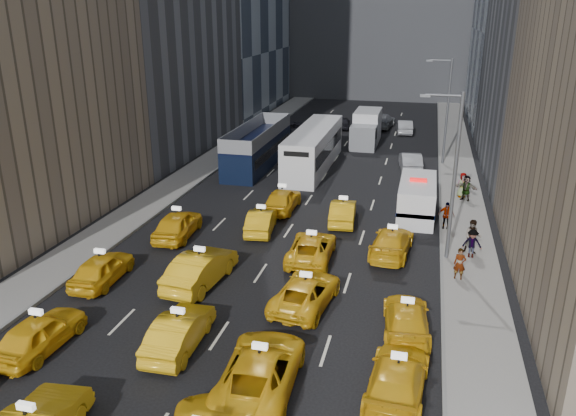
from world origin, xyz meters
name	(u,v)px	position (x,y,z in m)	size (l,w,h in m)	color
ground	(201,363)	(0.00, 0.00, 0.00)	(160.00, 160.00, 0.00)	black
sidewalk_west	(198,170)	(-10.50, 25.00, 0.07)	(3.00, 90.00, 0.15)	gray
sidewalk_east	(460,189)	(10.50, 25.00, 0.07)	(3.00, 90.00, 0.15)	gray
curb_west	(214,171)	(-9.05, 25.00, 0.09)	(0.15, 90.00, 0.18)	slate
curb_east	(440,187)	(9.05, 25.00, 0.09)	(0.15, 90.00, 0.18)	slate
streetlight_near	(453,172)	(9.18, 12.00, 4.92)	(2.15, 0.22, 9.00)	#595B60
streetlight_far	(446,108)	(9.18, 32.00, 4.92)	(2.15, 0.22, 9.00)	#595B60
taxi_4	(40,333)	(-6.54, -0.64, 0.74)	(1.74, 4.32, 1.47)	#EDAF13
taxi_5	(179,331)	(-1.22, 0.82, 0.73)	(1.54, 4.43, 1.46)	#EDAF13
taxi_6	(260,370)	(2.66, -0.88, 0.77)	(2.56, 5.54, 1.54)	#EDAF13
taxi_7	(397,378)	(7.41, -0.10, 0.70)	(1.97, 4.85, 1.41)	#EDAF13
taxi_8	(102,269)	(-7.33, 5.18, 0.72)	(1.71, 4.25, 1.45)	#EDAF13
taxi_9	(201,269)	(-2.49, 6.15, 0.83)	(1.76, 5.06, 1.67)	#EDAF13
taxi_10	(306,292)	(2.96, 5.33, 0.68)	(2.24, 4.87, 1.35)	#EDAF13
taxi_11	(406,319)	(7.52, 4.09, 0.66)	(1.86, 4.57, 1.33)	#EDAF13
taxi_12	(178,224)	(-6.14, 11.47, 0.79)	(1.87, 4.65, 1.58)	#EDAF13
taxi_13	(261,221)	(-1.57, 13.49, 0.69)	(1.47, 4.21, 1.39)	#EDAF13
taxi_14	(311,248)	(2.20, 10.27, 0.68)	(2.24, 4.87, 1.35)	#EDAF13
taxi_15	(392,242)	(6.35, 11.99, 0.71)	(1.99, 4.90, 1.42)	#EDAF13
taxi_16	(282,200)	(-1.28, 17.45, 0.77)	(1.81, 4.51, 1.54)	#EDAF13
taxi_17	(343,212)	(3.00, 16.20, 0.72)	(1.52, 4.35, 1.43)	#EDAF13
nypd_van	(417,199)	(7.47, 18.53, 1.15)	(2.42, 5.97, 2.54)	white
double_decker	(258,146)	(-6.15, 27.97, 1.73)	(3.36, 12.11, 3.49)	black
city_bus	(314,148)	(-1.38, 28.45, 1.68)	(2.94, 13.13, 3.38)	silver
box_truck	(366,128)	(1.93, 38.25, 1.59)	(2.73, 7.16, 3.23)	silver
misc_car_0	(410,162)	(6.64, 29.54, 0.76)	(1.62, 4.64, 1.53)	#9D9FA4
misc_car_1	(296,128)	(-5.78, 40.56, 0.74)	(2.46, 5.34, 1.49)	black
misc_car_2	(382,121)	(2.79, 46.80, 0.81)	(2.27, 5.58, 1.62)	gray
misc_car_3	(343,123)	(-1.42, 45.30, 0.66)	(1.57, 3.90, 1.33)	black
misc_car_4	(405,127)	(5.43, 44.40, 0.73)	(1.54, 4.41, 1.45)	#93969A
pedestrian_0	(460,264)	(9.83, 9.52, 0.95)	(0.59, 0.38, 1.61)	gray
pedestrian_1	(473,237)	(10.62, 12.87, 1.11)	(0.94, 0.51, 1.93)	gray
pedestrian_2	(472,243)	(10.57, 12.33, 0.95)	(1.03, 0.43, 1.60)	gray
pedestrian_3	(446,215)	(9.30, 16.38, 0.99)	(0.98, 0.45, 1.67)	gray
pedestrian_4	(462,185)	(10.51, 22.90, 1.03)	(0.86, 0.47, 1.76)	gray
pedestrian_5	(466,188)	(10.73, 22.20, 1.04)	(1.64, 0.47, 1.77)	gray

